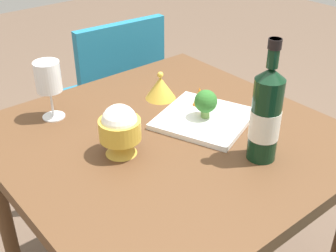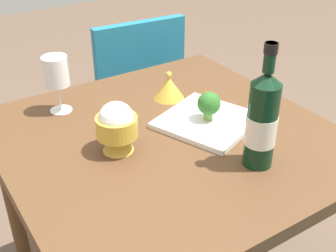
{
  "view_description": "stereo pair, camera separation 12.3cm",
  "coord_description": "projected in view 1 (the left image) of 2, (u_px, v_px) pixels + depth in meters",
  "views": [
    {
      "loc": [
        0.82,
        -0.68,
        1.39
      ],
      "look_at": [
        0.0,
        0.0,
        0.76
      ],
      "focal_mm": 47.11,
      "sensor_mm": 36.0,
      "label": 1
    },
    {
      "loc": [
        0.89,
        -0.58,
        1.39
      ],
      "look_at": [
        0.0,
        0.0,
        0.76
      ],
      "focal_mm": 47.11,
      "sensor_mm": 36.0,
      "label": 2
    }
  ],
  "objects": [
    {
      "name": "dining_table",
      "position": [
        168.0,
        159.0,
        1.29
      ],
      "size": [
        0.9,
        0.9,
        0.73
      ],
      "color": "brown",
      "rests_on": "ground_plane"
    },
    {
      "name": "rice_bowl_lid",
      "position": [
        160.0,
        87.0,
        1.43
      ],
      "size": [
        0.1,
        0.1,
        0.09
      ],
      "color": "gold",
      "rests_on": "dining_table"
    },
    {
      "name": "rice_bowl",
      "position": [
        120.0,
        129.0,
        1.13
      ],
      "size": [
        0.11,
        0.11,
        0.14
      ],
      "color": "gold",
      "rests_on": "dining_table"
    },
    {
      "name": "wine_bottle",
      "position": [
        266.0,
        115.0,
        1.09
      ],
      "size": [
        0.08,
        0.08,
        0.32
      ],
      "color": "black",
      "rests_on": "dining_table"
    },
    {
      "name": "wine_glass",
      "position": [
        48.0,
        78.0,
        1.27
      ],
      "size": [
        0.08,
        0.08,
        0.18
      ],
      "color": "white",
      "rests_on": "dining_table"
    },
    {
      "name": "broccoli_floret",
      "position": [
        206.0,
        102.0,
        1.28
      ],
      "size": [
        0.07,
        0.07,
        0.09
      ],
      "color": "#729E4C",
      "rests_on": "serving_plate"
    },
    {
      "name": "chair_near_window",
      "position": [
        115.0,
        89.0,
        1.96
      ],
      "size": [
        0.43,
        0.43,
        0.85
      ],
      "rotation": [
        0.0,
        0.0,
        1.5
      ],
      "color": "teal",
      "rests_on": "ground_plane"
    },
    {
      "name": "serving_plate",
      "position": [
        204.0,
        119.0,
        1.31
      ],
      "size": [
        0.32,
        0.32,
        0.02
      ],
      "rotation": [
        0.0,
        0.0,
        0.37
      ],
      "color": "white",
      "rests_on": "dining_table"
    },
    {
      "name": "carrot_garnish_left",
      "position": [
        199.0,
        96.0,
        1.36
      ],
      "size": [
        0.04,
        0.04,
        0.06
      ],
      "color": "orange",
      "rests_on": "serving_plate"
    }
  ]
}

